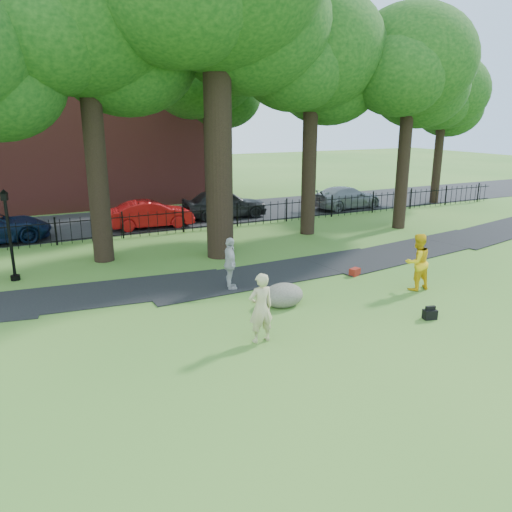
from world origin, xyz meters
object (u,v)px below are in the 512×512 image
lamppost (10,237)px  red_sedan (151,214)px  boulder (283,294)px  man (417,262)px  woman (261,308)px

lamppost → red_sedan: bearing=61.4°
red_sedan → boulder: bearing=-173.5°
man → lamppost: size_ratio=0.59×
lamppost → man: bearing=-12.8°
lamppost → red_sedan: (6.64, 6.44, -0.89)m
woman → lamppost: size_ratio=0.57×
woman → red_sedan: bearing=-94.0°
lamppost → boulder: bearing=-23.3°
man → lamppost: lamppost is taller
woman → red_sedan: 14.86m
boulder → red_sedan: (-0.79, 12.82, 0.34)m
man → red_sedan: size_ratio=0.45×
lamppost → woman: bearing=-38.7°
woman → lamppost: lamppost is taller
woman → man: (6.53, 1.32, 0.03)m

